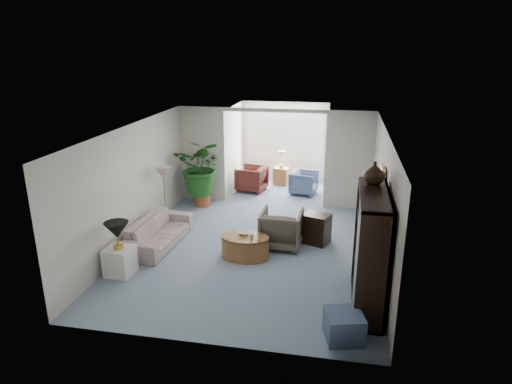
% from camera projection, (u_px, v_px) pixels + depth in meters
% --- Properties ---
extents(floor, '(6.00, 6.00, 0.00)m').
position_uv_depth(floor, '(250.00, 252.00, 9.23)').
color(floor, gray).
rests_on(floor, ground).
extents(sunroom_floor, '(2.60, 2.60, 0.00)m').
position_uv_depth(sunroom_floor, '(279.00, 191.00, 13.05)').
color(sunroom_floor, gray).
rests_on(sunroom_floor, ground).
extents(back_pier_left, '(1.20, 0.12, 2.50)m').
position_uv_depth(back_pier_left, '(202.00, 154.00, 11.97)').
color(back_pier_left, beige).
rests_on(back_pier_left, ground).
extents(back_pier_right, '(1.20, 0.12, 2.50)m').
position_uv_depth(back_pier_right, '(349.00, 161.00, 11.29)').
color(back_pier_right, beige).
rests_on(back_pier_right, ground).
extents(back_header, '(2.60, 0.12, 0.10)m').
position_uv_depth(back_header, '(274.00, 111.00, 11.26)').
color(back_header, beige).
rests_on(back_header, back_pier_left).
extents(window_pane, '(2.20, 0.02, 1.50)m').
position_uv_depth(window_pane, '(285.00, 136.00, 13.62)').
color(window_pane, white).
extents(window_blinds, '(2.20, 0.02, 1.50)m').
position_uv_depth(window_blinds, '(285.00, 136.00, 13.59)').
color(window_blinds, white).
extents(framed_picture, '(0.04, 0.50, 0.40)m').
position_uv_depth(framed_picture, '(383.00, 180.00, 8.16)').
color(framed_picture, '#BAAD94').
extents(sofa, '(0.88, 2.01, 0.57)m').
position_uv_depth(sofa, '(159.00, 232.00, 9.51)').
color(sofa, beige).
rests_on(sofa, ground).
extents(end_table, '(0.50, 0.50, 0.52)m').
position_uv_depth(end_table, '(120.00, 261.00, 8.30)').
color(end_table, white).
rests_on(end_table, ground).
extents(table_lamp, '(0.44, 0.44, 0.30)m').
position_uv_depth(table_lamp, '(117.00, 230.00, 8.11)').
color(table_lamp, black).
rests_on(table_lamp, end_table).
extents(floor_lamp, '(0.36, 0.36, 0.28)m').
position_uv_depth(floor_lamp, '(163.00, 173.00, 10.27)').
color(floor_lamp, beige).
rests_on(floor_lamp, ground).
extents(coffee_table, '(1.12, 1.12, 0.45)m').
position_uv_depth(coffee_table, '(245.00, 247.00, 8.95)').
color(coffee_table, olive).
rests_on(coffee_table, ground).
extents(coffee_bowl, '(0.26, 0.26, 0.05)m').
position_uv_depth(coffee_bowl, '(244.00, 233.00, 8.97)').
color(coffee_bowl, white).
rests_on(coffee_bowl, coffee_table).
extents(coffee_cup, '(0.11, 0.11, 0.09)m').
position_uv_depth(coffee_cup, '(252.00, 237.00, 8.75)').
color(coffee_cup, '#BBB5A3').
rests_on(coffee_cup, coffee_table).
extents(wingback_chair, '(0.86, 0.88, 0.78)m').
position_uv_depth(wingback_chair, '(281.00, 228.00, 9.41)').
color(wingback_chair, '#595447').
rests_on(wingback_chair, ground).
extents(side_table_dark, '(0.65, 0.59, 0.64)m').
position_uv_depth(side_table_dark, '(316.00, 229.00, 9.59)').
color(side_table_dark, black).
rests_on(side_table_dark, ground).
extents(entertainment_cabinet, '(0.46, 1.71, 1.90)m').
position_uv_depth(entertainment_cabinet, '(370.00, 251.00, 7.13)').
color(entertainment_cabinet, black).
rests_on(entertainment_cabinet, ground).
extents(cabinet_urn, '(0.34, 0.34, 0.36)m').
position_uv_depth(cabinet_urn, '(374.00, 173.00, 7.24)').
color(cabinet_urn, black).
rests_on(cabinet_urn, entertainment_cabinet).
extents(ottoman, '(0.62, 0.62, 0.41)m').
position_uv_depth(ottoman, '(344.00, 326.00, 6.49)').
color(ottoman, slate).
rests_on(ottoman, ground).
extents(plant_pot, '(0.40, 0.40, 0.32)m').
position_uv_depth(plant_pot, '(203.00, 199.00, 11.85)').
color(plant_pot, '#A5512F').
rests_on(plant_pot, ground).
extents(house_plant, '(1.31, 1.13, 1.45)m').
position_uv_depth(house_plant, '(202.00, 167.00, 11.57)').
color(house_plant, '#1C521C').
rests_on(house_plant, plant_pot).
extents(sunroom_chair_blue, '(0.82, 0.81, 0.65)m').
position_uv_depth(sunroom_chair_blue, '(304.00, 183.00, 12.71)').
color(sunroom_chair_blue, slate).
rests_on(sunroom_chair_blue, ground).
extents(sunroom_chair_maroon, '(0.91, 0.89, 0.72)m').
position_uv_depth(sunroom_chair_maroon, '(252.00, 179.00, 12.96)').
color(sunroom_chair_maroon, '#5D2520').
rests_on(sunroom_chair_maroon, ground).
extents(sunroom_table, '(0.47, 0.40, 0.51)m').
position_uv_depth(sunroom_table, '(281.00, 176.00, 13.56)').
color(sunroom_table, olive).
rests_on(sunroom_table, ground).
extents(shelf_clutter, '(0.30, 1.22, 1.06)m').
position_uv_depth(shelf_clutter, '(369.00, 240.00, 6.92)').
color(shelf_clutter, '#3C3A37').
rests_on(shelf_clutter, entertainment_cabinet).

